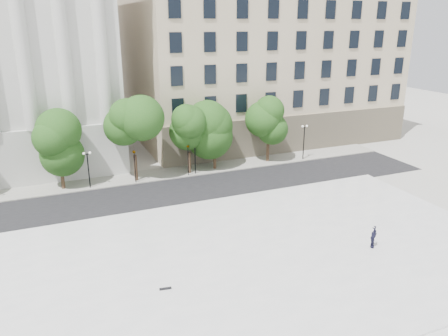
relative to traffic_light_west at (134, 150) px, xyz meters
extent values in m
plane|color=beige|center=(2.02, -22.30, -3.68)|extent=(160.00, 160.00, 0.00)
cube|color=white|center=(2.02, -19.30, -3.45)|extent=(44.00, 22.00, 0.45)
cube|color=black|center=(2.02, -4.30, -3.67)|extent=(60.00, 8.00, 0.02)
cube|color=#A5A498|center=(2.02, 1.70, -3.62)|extent=(60.00, 4.00, 0.12)
cube|color=beige|center=(22.02, 16.70, 6.82)|extent=(36.00, 26.00, 21.00)
cylinder|color=black|center=(0.00, 0.00, -1.93)|extent=(0.10, 0.10, 3.50)
imported|color=black|center=(0.00, 0.00, 0.16)|extent=(0.64, 1.72, 0.68)
cylinder|color=black|center=(5.92, 0.00, -1.93)|extent=(0.10, 0.10, 3.50)
imported|color=black|center=(5.92, 0.00, 0.16)|extent=(0.76, 1.69, 0.67)
imported|color=black|center=(13.18, -21.65, -2.99)|extent=(1.38, 1.80, 0.47)
cube|color=black|center=(-2.47, -20.89, -3.19)|extent=(0.77, 0.31, 0.08)
cylinder|color=#382619|center=(-7.28, 1.09, -2.44)|extent=(0.36, 0.36, 2.46)
sphere|color=#194C15|center=(-7.28, 1.09, 0.90)|extent=(4.04, 4.04, 4.04)
cylinder|color=#382619|center=(0.20, 0.66, -2.21)|extent=(0.36, 0.36, 2.93)
sphere|color=#194C15|center=(0.20, 0.66, 1.77)|extent=(4.23, 4.23, 4.23)
cylinder|color=#382619|center=(6.32, 0.84, -2.41)|extent=(0.36, 0.36, 2.53)
sphere|color=#194C15|center=(6.32, 0.84, 1.03)|extent=(4.02, 4.02, 4.02)
cylinder|color=#382619|center=(9.53, 1.11, -2.38)|extent=(0.36, 0.36, 2.60)
sphere|color=#194C15|center=(9.53, 1.11, 1.15)|extent=(4.60, 4.60, 4.60)
cylinder|color=#382619|center=(16.61, 1.30, -2.38)|extent=(0.36, 0.36, 2.59)
sphere|color=#194C15|center=(16.61, 1.30, 1.13)|extent=(4.20, 4.20, 4.20)
cylinder|color=black|center=(-4.71, 0.30, -1.80)|extent=(0.12, 0.12, 3.75)
cube|color=black|center=(-4.71, 0.30, 0.07)|extent=(0.60, 0.06, 0.06)
sphere|color=white|center=(-5.01, 0.30, 0.17)|extent=(0.28, 0.28, 0.28)
sphere|color=white|center=(-4.41, 0.30, 0.17)|extent=(0.28, 0.28, 0.28)
cylinder|color=black|center=(6.84, 0.30, -1.69)|extent=(0.12, 0.12, 3.96)
cube|color=black|center=(6.84, 0.30, 0.29)|extent=(0.60, 0.06, 0.06)
sphere|color=white|center=(6.54, 0.30, 0.39)|extent=(0.28, 0.28, 0.28)
sphere|color=white|center=(7.14, 0.30, 0.39)|extent=(0.28, 0.28, 0.28)
cylinder|color=black|center=(21.09, 0.30, -1.56)|extent=(0.12, 0.12, 4.23)
cube|color=black|center=(21.09, 0.30, 0.56)|extent=(0.60, 0.06, 0.06)
sphere|color=white|center=(20.79, 0.30, 0.66)|extent=(0.28, 0.28, 0.28)
sphere|color=white|center=(21.39, 0.30, 0.66)|extent=(0.28, 0.28, 0.28)
camera|label=1|loc=(-8.15, -44.15, 12.77)|focal=35.00mm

